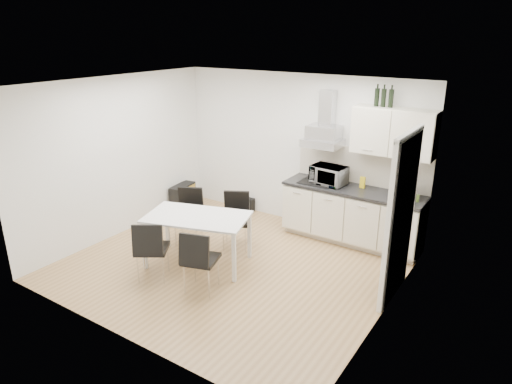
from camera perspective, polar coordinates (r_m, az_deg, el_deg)
ground at (r=6.78m, az=-3.15°, el=-9.13°), size 4.50×4.50×0.00m
wall_back at (r=7.89m, az=5.33°, el=5.16°), size 4.50×0.10×2.60m
wall_front at (r=4.92m, az=-17.41°, el=-4.83°), size 4.50×0.10×2.60m
wall_left at (r=7.77m, az=-16.88°, el=4.16°), size 0.10×4.00×2.60m
wall_right at (r=5.31m, az=16.57°, el=-2.89°), size 0.10×4.00×2.60m
ceiling at (r=5.98m, az=-3.62°, el=13.26°), size 4.50×4.50×0.00m
doorway at (r=5.91m, az=17.58°, el=-3.31°), size 0.08×1.04×2.10m
kitchenette at (r=7.33m, az=12.46°, el=-0.21°), size 2.22×0.64×2.52m
dining_table at (r=6.60m, az=-7.37°, el=-3.61°), size 1.63×1.22×0.75m
chair_far_left at (r=7.37m, az=-8.49°, el=-3.08°), size 0.61×0.64×0.88m
chair_far_right at (r=7.13m, az=-2.58°, el=-3.68°), size 0.62×0.65×0.88m
chair_near_left at (r=6.41m, az=-12.85°, el=-7.00°), size 0.64×0.66×0.88m
chair_near_right at (r=6.03m, az=-6.90°, el=-8.43°), size 0.57×0.61×0.88m
guitar_amp at (r=8.85m, az=-9.14°, el=-0.58°), size 0.32×0.60×0.48m
floor_speaker at (r=8.63m, az=-0.80°, el=-1.63°), size 0.15×0.14×0.26m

